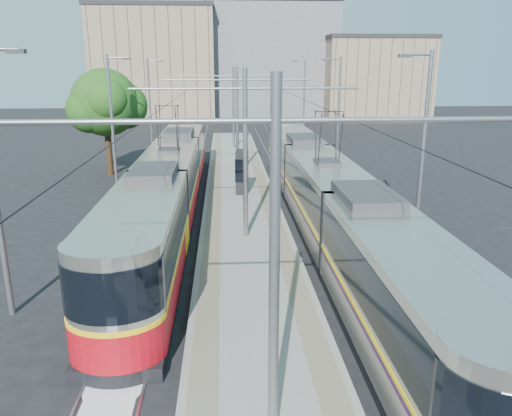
{
  "coord_description": "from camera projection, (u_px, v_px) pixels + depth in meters",
  "views": [
    {
      "loc": [
        -0.87,
        -12.37,
        7.39
      ],
      "look_at": [
        0.42,
        7.77,
        1.6
      ],
      "focal_mm": 35.0,
      "sensor_mm": 36.0,
      "label": 1
    }
  ],
  "objects": [
    {
      "name": "tree",
      "position": [
        110.0,
        104.0,
        33.73
      ],
      "size": [
        4.97,
        4.59,
        7.22
      ],
      "color": "#382314",
      "rests_on": "ground"
    },
    {
      "name": "platform",
      "position": [
        239.0,
        189.0,
        30.22
      ],
      "size": [
        4.0,
        50.0,
        0.3
      ],
      "primitive_type": "cube",
      "color": "gray",
      "rests_on": "ground"
    },
    {
      "name": "building_right",
      "position": [
        373.0,
        78.0,
        69.28
      ],
      "size": [
        14.28,
        10.2,
        11.22
      ],
      "color": "gray",
      "rests_on": "ground"
    },
    {
      "name": "catenary",
      "position": [
        240.0,
        122.0,
        26.29
      ],
      "size": [
        9.2,
        70.0,
        7.0
      ],
      "color": "slate",
      "rests_on": "platform"
    },
    {
      "name": "shelter",
      "position": [
        242.0,
        171.0,
        28.37
      ],
      "size": [
        0.82,
        1.2,
        2.49
      ],
      "rotation": [
        0.0,
        0.0,
        -0.12
      ],
      "color": "black",
      "rests_on": "platform"
    },
    {
      "name": "ground",
      "position": [
        259.0,
        339.0,
        13.96
      ],
      "size": [
        160.0,
        160.0,
        0.0
      ],
      "primitive_type": "plane",
      "color": "black",
      "rests_on": "ground"
    },
    {
      "name": "building_centre",
      "position": [
        269.0,
        61.0,
        73.5
      ],
      "size": [
        18.36,
        14.28,
        16.03
      ],
      "color": "slate",
      "rests_on": "ground"
    },
    {
      "name": "rails",
      "position": [
        239.0,
        191.0,
        30.26
      ],
      "size": [
        8.71,
        70.0,
        0.03
      ],
      "color": "gray",
      "rests_on": "ground"
    },
    {
      "name": "tactile_strip_left",
      "position": [
        215.0,
        187.0,
        30.09
      ],
      "size": [
        0.7,
        50.0,
        0.01
      ],
      "primitive_type": "cube",
      "color": "gray",
      "rests_on": "platform"
    },
    {
      "name": "building_left",
      "position": [
        156.0,
        64.0,
        68.82
      ],
      "size": [
        16.32,
        12.24,
        15.01
      ],
      "color": "gray",
      "rests_on": "ground"
    },
    {
      "name": "tactile_strip_right",
      "position": [
        263.0,
        186.0,
        30.27
      ],
      "size": [
        0.7,
        50.0,
        0.01
      ],
      "primitive_type": "cube",
      "color": "gray",
      "rests_on": "platform"
    },
    {
      "name": "tram_right",
      "position": [
        326.0,
        195.0,
        22.13
      ],
      "size": [
        2.43,
        31.26,
        5.5
      ],
      "color": "black",
      "rests_on": "ground"
    },
    {
      "name": "street_lamps",
      "position": [
        237.0,
        116.0,
        32.95
      ],
      "size": [
        15.18,
        38.22,
        8.0
      ],
      "color": "slate",
      "rests_on": "ground"
    },
    {
      "name": "tram_left",
      "position": [
        171.0,
        182.0,
        25.15
      ],
      "size": [
        2.43,
        28.89,
        5.5
      ],
      "color": "black",
      "rests_on": "ground"
    }
  ]
}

